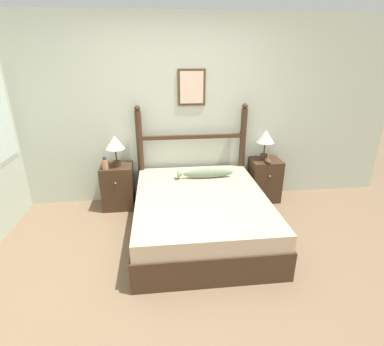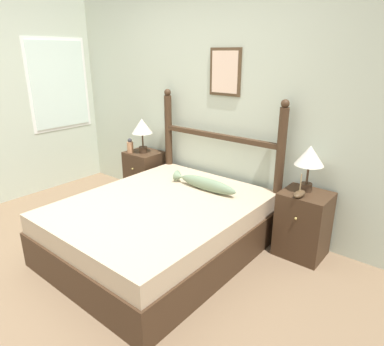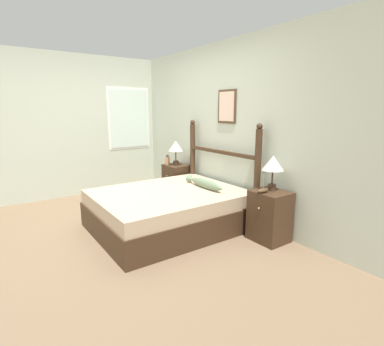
{
  "view_description": "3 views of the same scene",
  "coord_description": "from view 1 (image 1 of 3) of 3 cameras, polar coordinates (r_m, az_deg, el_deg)",
  "views": [
    {
      "loc": [
        -0.21,
        -2.43,
        2.06
      ],
      "look_at": [
        0.18,
        1.02,
        0.66
      ],
      "focal_mm": 28.0,
      "sensor_mm": 36.0,
      "label": 1
    },
    {
      "loc": [
        2.3,
        -1.36,
        1.81
      ],
      "look_at": [
        0.34,
        1.04,
        0.72
      ],
      "focal_mm": 32.0,
      "sensor_mm": 36.0,
      "label": 2
    },
    {
      "loc": [
        3.59,
        -1.27,
        1.59
      ],
      "look_at": [
        0.32,
        1.02,
        0.73
      ],
      "focal_mm": 28.0,
      "sensor_mm": 36.0,
      "label": 3
    }
  ],
  "objects": [
    {
      "name": "table_lamp_right",
      "position": [
        4.38,
        13.81,
        6.56
      ],
      "size": [
        0.26,
        0.26,
        0.43
      ],
      "color": "#422D1E",
      "rests_on": "nightstand_right"
    },
    {
      "name": "nightstand_left",
      "position": [
        4.33,
        -13.91,
        -2.48
      ],
      "size": [
        0.43,
        0.4,
        0.62
      ],
      "color": "#3D2819",
      "rests_on": "ground_plane"
    },
    {
      "name": "fish_pillow",
      "position": [
        3.96,
        2.49,
        -0.05
      ],
      "size": [
        0.74,
        0.12,
        0.13
      ],
      "color": "gray",
      "rests_on": "bed"
    },
    {
      "name": "bottle",
      "position": [
        4.1,
        -16.22,
        1.77
      ],
      "size": [
        0.08,
        0.08,
        0.18
      ],
      "color": "tan",
      "rests_on": "nightstand_left"
    },
    {
      "name": "bed",
      "position": [
        3.63,
        1.66,
        -7.86
      ],
      "size": [
        1.55,
        1.91,
        0.51
      ],
      "color": "#3D2819",
      "rests_on": "ground_plane"
    },
    {
      "name": "wall_back",
      "position": [
        4.24,
        -3.54,
        11.33
      ],
      "size": [
        6.4,
        0.08,
        2.55
      ],
      "color": "beige",
      "rests_on": "ground_plane"
    },
    {
      "name": "ground_plane",
      "position": [
        3.2,
        -1.22,
        -18.14
      ],
      "size": [
        16.0,
        16.0,
        0.0
      ],
      "primitive_type": "plane",
      "color": "#7A6047"
    },
    {
      "name": "headboard",
      "position": [
        4.26,
        0.03,
        4.11
      ],
      "size": [
        1.55,
        0.09,
        1.42
      ],
      "color": "#3D2819",
      "rests_on": "ground_plane"
    },
    {
      "name": "table_lamp_left",
      "position": [
        4.09,
        -14.47,
        5.44
      ],
      "size": [
        0.26,
        0.26,
        0.43
      ],
      "color": "#422D1E",
      "rests_on": "nightstand_left"
    },
    {
      "name": "nightstand_right",
      "position": [
        4.55,
        13.61,
        -1.24
      ],
      "size": [
        0.43,
        0.4,
        0.62
      ],
      "color": "#3D2819",
      "rests_on": "ground_plane"
    },
    {
      "name": "model_boat",
      "position": [
        4.32,
        14.25,
        2.27
      ],
      "size": [
        0.08,
        0.17,
        0.21
      ],
      "color": "#4C3823",
      "rests_on": "nightstand_right"
    }
  ]
}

